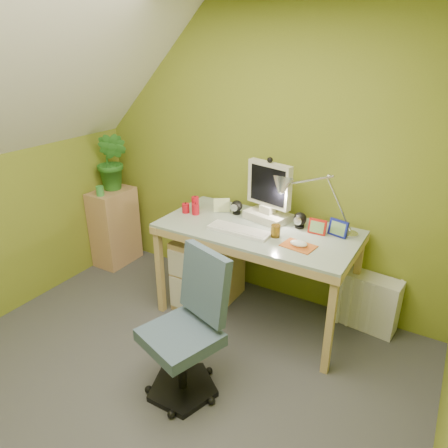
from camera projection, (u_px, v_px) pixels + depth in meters
The scene contains 20 objects.
floor at pixel (143, 404), 2.58m from camera, with size 3.20×3.20×0.01m, color #48484C.
wall_back at pixel (261, 159), 3.35m from camera, with size 3.20×0.01×2.40m, color olive.
desk at pixel (256, 273), 3.26m from camera, with size 1.48×0.74×0.80m, color tan, non-canonical shape.
monitor at pixel (269, 189), 3.14m from camera, with size 0.37×0.21×0.50m, color beige, non-canonical shape.
speaker_left at pixel (237, 207), 3.33m from camera, with size 0.09×0.09×0.11m, color black, non-canonical shape.
speaker_right at pixel (300, 220), 3.07m from camera, with size 0.10×0.10×0.12m, color black, non-canonical shape.
keyboard at pixel (239, 230), 3.02m from camera, with size 0.47×0.15×0.02m, color white.
mousepad at pixel (298, 246), 2.81m from camera, with size 0.22×0.16×0.01m, color #BB561D.
mouse at pixel (299, 243), 2.80m from camera, with size 0.12×0.08×0.04m, color white.
amber_tumbler at pixel (275, 231), 2.93m from camera, with size 0.07×0.07×0.09m, color #906615.
candle_cluster at pixel (193, 205), 3.36m from camera, with size 0.16×0.14×0.12m, color red, non-canonical shape.
photo_frame_red at pixel (317, 227), 2.97m from camera, with size 0.13×0.02×0.11m, color #AF1B12.
photo_frame_blue at pixel (338, 228), 2.94m from camera, with size 0.14×0.02×0.12m, color navy.
photo_frame_green at pixel (222, 205), 3.37m from camera, with size 0.13×0.02×0.11m, color #BAC889.
desk_lamp at pixel (328, 190), 2.90m from camera, with size 0.61×0.26×0.65m, color #A9A9AD, non-canonical shape.
side_ledge at pixel (115, 227), 4.12m from camera, with size 0.28×0.44×0.77m, color tan.
potted_plant at pixel (112, 161), 3.89m from camera, with size 0.31×0.25×0.56m, color #2F7727.
green_cup at pixel (100, 191), 3.82m from camera, with size 0.07×0.07×0.09m, color green.
task_chair at pixel (180, 336), 2.50m from camera, with size 0.48×0.48×0.86m, color #41576C, non-canonical shape.
radiator at pixel (368, 302), 3.20m from camera, with size 0.45×0.18×0.45m, color silver.
Camera 1 is at (1.41, -1.38, 2.06)m, focal length 33.00 mm.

